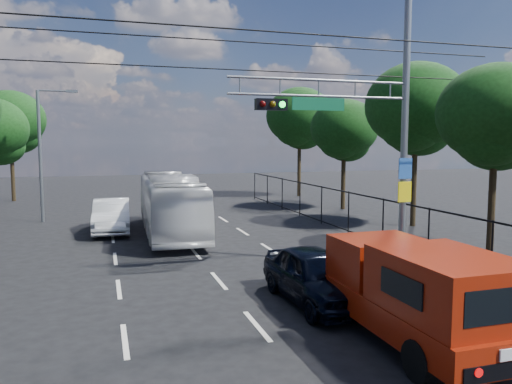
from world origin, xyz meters
name	(u,v)px	position (x,y,z in m)	size (l,w,h in m)	color
lane_markings	(187,243)	(0.00, 14.00, 0.01)	(6.12, 38.00, 0.01)	beige
signal_mast	(373,113)	(5.28, 7.99, 5.24)	(6.43, 0.39, 9.50)	slate
streetlight_left	(43,149)	(-6.33, 22.00, 3.94)	(2.09, 0.22, 7.08)	slate
utility_wires	(211,47)	(0.00, 8.83, 7.23)	(22.00, 5.04, 0.74)	black
fence_right	(368,218)	(7.60, 12.17, 1.03)	(0.06, 34.03, 2.00)	black
tree_right_b	(495,122)	(11.22, 9.02, 5.06)	(4.50, 4.50, 7.31)	black
tree_right_c	(416,113)	(11.82, 15.02, 5.73)	(5.10, 5.10, 8.29)	black
tree_right_d	(344,133)	(11.42, 22.02, 4.85)	(4.32, 4.32, 7.02)	black
tree_right_e	(300,121)	(11.62, 30.02, 5.94)	(5.28, 5.28, 8.58)	black
tree_left_e	(11,125)	(-9.58, 33.02, 5.53)	(4.92, 4.92, 7.99)	black
red_pickup	(413,290)	(2.92, 2.16, 1.14)	(2.17, 5.80, 2.15)	black
navy_hatchback	(316,276)	(2.00, 5.15, 0.74)	(1.75, 4.34, 1.48)	black
white_bus	(171,204)	(-0.35, 16.50, 1.40)	(2.35, 10.02, 2.79)	silver
white_van	(112,216)	(-3.00, 17.79, 0.78)	(1.66, 4.75, 1.57)	silver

